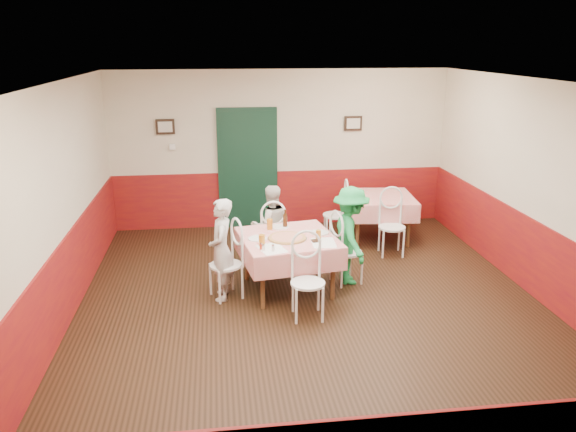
{
  "coord_description": "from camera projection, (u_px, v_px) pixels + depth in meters",
  "views": [
    {
      "loc": [
        -1.14,
        -6.38,
        3.25
      ],
      "look_at": [
        -0.24,
        0.62,
        1.05
      ],
      "focal_mm": 35.0,
      "sensor_mm": 36.0,
      "label": 1
    }
  ],
  "objects": [
    {
      "name": "floor",
      "position": [
        313.0,
        308.0,
        7.14
      ],
      "size": [
        7.0,
        7.0,
        0.0
      ],
      "primitive_type": "plane",
      "color": "black",
      "rests_on": "ground"
    },
    {
      "name": "ceiling",
      "position": [
        316.0,
        83.0,
        6.31
      ],
      "size": [
        7.0,
        7.0,
        0.0
      ],
      "primitive_type": "plane",
      "color": "white",
      "rests_on": "back_wall"
    },
    {
      "name": "back_wall",
      "position": [
        281.0,
        149.0,
        10.04
      ],
      "size": [
        6.0,
        0.1,
        2.8
      ],
      "primitive_type": "cube",
      "color": "beige",
      "rests_on": "ground"
    },
    {
      "name": "front_wall",
      "position": [
        413.0,
        359.0,
        3.41
      ],
      "size": [
        6.0,
        0.1,
        2.8
      ],
      "primitive_type": "cube",
      "color": "beige",
      "rests_on": "ground"
    },
    {
      "name": "left_wall",
      "position": [
        54.0,
        212.0,
        6.36
      ],
      "size": [
        0.1,
        7.0,
        2.8
      ],
      "primitive_type": "cube",
      "color": "beige",
      "rests_on": "ground"
    },
    {
      "name": "right_wall",
      "position": [
        548.0,
        194.0,
        7.09
      ],
      "size": [
        0.1,
        7.0,
        2.8
      ],
      "primitive_type": "cube",
      "color": "beige",
      "rests_on": "ground"
    },
    {
      "name": "wainscot_back",
      "position": [
        281.0,
        198.0,
        10.29
      ],
      "size": [
        6.0,
        0.03,
        1.0
      ],
      "primitive_type": "cube",
      "color": "maroon",
      "rests_on": "ground"
    },
    {
      "name": "wainscot_left",
      "position": [
        65.0,
        285.0,
        6.63
      ],
      "size": [
        0.03,
        7.0,
        1.0
      ],
      "primitive_type": "cube",
      "color": "maroon",
      "rests_on": "ground"
    },
    {
      "name": "wainscot_right",
      "position": [
        537.0,
        261.0,
        7.36
      ],
      "size": [
        0.03,
        7.0,
        1.0
      ],
      "primitive_type": "cube",
      "color": "maroon",
      "rests_on": "ground"
    },
    {
      "name": "door",
      "position": [
        248.0,
        170.0,
        10.02
      ],
      "size": [
        0.96,
        0.06,
        2.1
      ],
      "primitive_type": "cube",
      "color": "black",
      "rests_on": "ground"
    },
    {
      "name": "picture_left",
      "position": [
        165.0,
        127.0,
        9.62
      ],
      "size": [
        0.32,
        0.03,
        0.26
      ],
      "primitive_type": "cube",
      "color": "black",
      "rests_on": "back_wall"
    },
    {
      "name": "picture_right",
      "position": [
        353.0,
        123.0,
        10.02
      ],
      "size": [
        0.32,
        0.03,
        0.26
      ],
      "primitive_type": "cube",
      "color": "black",
      "rests_on": "back_wall"
    },
    {
      "name": "thermostat",
      "position": [
        172.0,
        147.0,
        9.73
      ],
      "size": [
        0.1,
        0.03,
        0.1
      ],
      "primitive_type": "cube",
      "color": "white",
      "rests_on": "back_wall"
    },
    {
      "name": "main_table",
      "position": [
        288.0,
        264.0,
        7.59
      ],
      "size": [
        1.4,
        1.4,
        0.77
      ],
      "primitive_type": "cube",
      "rotation": [
        0.0,
        0.0,
        0.16
      ],
      "color": "red",
      "rests_on": "ground"
    },
    {
      "name": "second_table",
      "position": [
        378.0,
        218.0,
        9.56
      ],
      "size": [
        1.22,
        1.22,
        0.77
      ],
      "primitive_type": "cube",
      "rotation": [
        0.0,
        0.0,
        -0.09
      ],
      "color": "red",
      "rests_on": "ground"
    },
    {
      "name": "chair_left",
      "position": [
        226.0,
        265.0,
        7.34
      ],
      "size": [
        0.54,
        0.54,
        0.9
      ],
      "primitive_type": null,
      "rotation": [
        0.0,
        0.0,
        -1.2
      ],
      "color": "white",
      "rests_on": "ground"
    },
    {
      "name": "chair_right",
      "position": [
        347.0,
        252.0,
        7.8
      ],
      "size": [
        0.52,
        0.52,
        0.9
      ],
      "primitive_type": null,
      "rotation": [
        0.0,
        0.0,
        1.86
      ],
      "color": "white",
      "rests_on": "ground"
    },
    {
      "name": "chair_far",
      "position": [
        272.0,
        238.0,
        8.35
      ],
      "size": [
        0.43,
        0.43,
        0.9
      ],
      "primitive_type": null,
      "rotation": [
        0.0,
        0.0,
        3.17
      ],
      "color": "white",
      "rests_on": "ground"
    },
    {
      "name": "chair_near",
      "position": [
        308.0,
        283.0,
        6.79
      ],
      "size": [
        0.43,
        0.43,
        0.9
      ],
      "primitive_type": null,
      "rotation": [
        0.0,
        0.0,
        -0.01
      ],
      "color": "white",
      "rests_on": "ground"
    },
    {
      "name": "chair_second_a",
      "position": [
        335.0,
        215.0,
        9.45
      ],
      "size": [
        0.46,
        0.46,
        0.9
      ],
      "primitive_type": null,
      "rotation": [
        0.0,
        0.0,
        -1.66
      ],
      "color": "white",
      "rests_on": "ground"
    },
    {
      "name": "chair_second_b",
      "position": [
        392.0,
        227.0,
        8.83
      ],
      "size": [
        0.46,
        0.46,
        0.9
      ],
      "primitive_type": null,
      "rotation": [
        0.0,
        0.0,
        -0.09
      ],
      "color": "white",
      "rests_on": "ground"
    },
    {
      "name": "pizza",
      "position": [
        287.0,
        238.0,
        7.39
      ],
      "size": [
        0.56,
        0.56,
        0.03
      ],
      "primitive_type": "cylinder",
      "rotation": [
        0.0,
        0.0,
        0.16
      ],
      "color": "#B74723",
      "rests_on": "main_table"
    },
    {
      "name": "plate_left",
      "position": [
        258.0,
        239.0,
        7.38
      ],
      "size": [
        0.29,
        0.29,
        0.01
      ],
      "primitive_type": "cylinder",
      "rotation": [
        0.0,
        0.0,
        0.16
      ],
      "color": "white",
      "rests_on": "main_table"
    },
    {
      "name": "plate_right",
      "position": [
        319.0,
        233.0,
        7.62
      ],
      "size": [
        0.29,
        0.29,
        0.01
      ],
      "primitive_type": "cylinder",
      "rotation": [
        0.0,
        0.0,
        0.16
      ],
      "color": "white",
      "rests_on": "main_table"
    },
    {
      "name": "plate_far",
      "position": [
        280.0,
        227.0,
        7.85
      ],
      "size": [
        0.29,
        0.29,
        0.01
      ],
      "primitive_type": "cylinder",
      "rotation": [
        0.0,
        0.0,
        0.16
      ],
      "color": "white",
      "rests_on": "main_table"
    },
    {
      "name": "glass_a",
      "position": [
        262.0,
        240.0,
        7.12
      ],
      "size": [
        0.09,
        0.09,
        0.15
      ],
      "primitive_type": "cylinder",
      "rotation": [
        0.0,
        0.0,
        0.16
      ],
      "color": "#BF7219",
      "rests_on": "main_table"
    },
    {
      "name": "glass_b",
      "position": [
        318.0,
        235.0,
        7.37
      ],
      "size": [
        0.08,
        0.08,
        0.12
      ],
      "primitive_type": "cylinder",
      "rotation": [
        0.0,
        0.0,
        0.16
      ],
      "color": "#BF7219",
      "rests_on": "main_table"
    },
    {
      "name": "glass_c",
      "position": [
        270.0,
        224.0,
        7.75
      ],
      "size": [
        0.09,
        0.09,
        0.15
      ],
      "primitive_type": "cylinder",
      "rotation": [
        0.0,
        0.0,
        0.16
      ],
      "color": "#BF7219",
      "rests_on": "main_table"
    },
    {
      "name": "beer_bottle",
      "position": [
        285.0,
        219.0,
        7.82
      ],
      "size": [
        0.07,
        0.07,
        0.23
      ],
      "primitive_type": "cylinder",
      "rotation": [
        0.0,
        0.0,
        0.16
      ],
      "color": "#381C0A",
      "rests_on": "main_table"
    },
    {
      "name": "shaker_a",
      "position": [
        263.0,
        247.0,
        6.96
      ],
      "size": [
        0.04,
        0.04,
        0.09
      ],
      "primitive_type": "cylinder",
      "rotation": [
        0.0,
        0.0,
        0.16
      ],
      "color": "silver",
      "rests_on": "main_table"
    },
    {
      "name": "shaker_b",
      "position": [
        273.0,
        248.0,
        6.94
      ],
      "size": [
        0.04,
        0.04,
        0.09
      ],
      "primitive_type": "cylinder",
      "rotation": [
        0.0,
        0.0,
        0.16
      ],
      "color": "silver",
      "rests_on": "main_table"
    },
    {
      "name": "shaker_c",
      "position": [
        261.0,
        246.0,
        7.0
      ],
      "size": [
        0.04,
        0.04,
        0.09
      ],
      "primitive_type": "cylinder",
      "rotation": [
        0.0,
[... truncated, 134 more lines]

